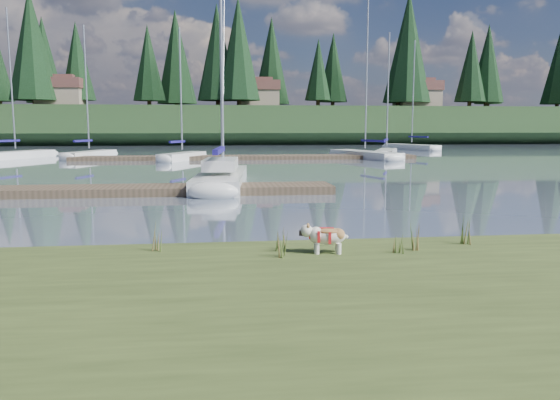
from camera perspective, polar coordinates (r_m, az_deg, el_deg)
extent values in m
plane|color=slate|center=(41.70, -6.21, 4.22)|extent=(200.00, 200.00, 0.00)
cube|color=#3F4E21|center=(6.11, -2.62, -14.81)|extent=(60.00, 9.00, 0.35)
cube|color=#1C3118|center=(84.63, -6.54, 7.66)|extent=(200.00, 20.00, 5.00)
cylinder|color=silver|center=(9.35, 3.88, -5.09)|extent=(0.09, 0.09, 0.19)
cylinder|color=silver|center=(9.53, 3.82, -4.84)|extent=(0.09, 0.09, 0.19)
cylinder|color=silver|center=(9.38, 6.16, -5.08)|extent=(0.09, 0.09, 0.19)
cylinder|color=silver|center=(9.56, 6.06, -4.83)|extent=(0.09, 0.09, 0.19)
ellipsoid|color=silver|center=(9.41, 5.05, -3.80)|extent=(0.65, 0.39, 0.29)
ellipsoid|color=#9B6B3A|center=(9.40, 5.06, -3.24)|extent=(0.46, 0.35, 0.10)
ellipsoid|color=silver|center=(9.38, 2.78, -3.24)|extent=(0.24, 0.25, 0.21)
cube|color=black|center=(9.38, 2.21, -3.46)|extent=(0.08, 0.12, 0.08)
cube|color=silver|center=(23.40, -6.10, 2.05)|extent=(2.57, 8.35, 0.70)
ellipsoid|color=silver|center=(27.48, -5.46, 2.90)|extent=(1.98, 2.39, 0.70)
cylinder|color=silver|center=(24.45, -6.20, 18.31)|extent=(0.14, 0.14, 12.45)
cube|color=navy|center=(22.10, -6.39, 5.17)|extent=(0.52, 3.74, 0.20)
cube|color=silver|center=(22.88, -6.22, 3.76)|extent=(1.56, 3.09, 0.45)
cube|color=#4C3D2C|center=(21.07, -16.56, 0.96)|extent=(16.00, 2.00, 0.30)
cube|color=#4C3D2C|center=(41.76, -3.46, 4.46)|extent=(26.00, 2.20, 0.30)
cube|color=silver|center=(47.42, -25.88, 4.18)|extent=(4.41, 7.00, 0.70)
ellipsoid|color=silver|center=(49.97, -23.08, 4.48)|extent=(2.19, 2.37, 0.70)
cylinder|color=silver|center=(47.50, -26.30, 11.26)|extent=(0.12, 0.12, 10.59)
cube|color=navy|center=(46.70, -26.78, 5.53)|extent=(1.36, 2.60, 0.20)
cube|color=silver|center=(45.60, -19.28, 4.41)|extent=(3.28, 6.12, 0.70)
ellipsoid|color=silver|center=(48.17, -17.40, 4.64)|extent=(1.78, 1.98, 0.70)
cylinder|color=silver|center=(45.64, -19.58, 11.03)|extent=(0.12, 0.12, 9.39)
cube|color=navy|center=(44.86, -19.90, 5.84)|extent=(0.98, 2.32, 0.20)
cube|color=silver|center=(41.06, -10.16, 4.40)|extent=(3.41, 5.58, 0.70)
ellipsoid|color=silver|center=(43.54, -8.48, 4.62)|extent=(1.72, 1.87, 0.70)
cylinder|color=silver|center=(41.08, -10.33, 11.30)|extent=(0.12, 0.12, 8.73)
cube|color=navy|center=(40.34, -10.70, 6.01)|extent=(1.08, 2.10, 0.20)
cube|color=silver|center=(43.57, 8.87, 4.61)|extent=(4.06, 8.09, 0.70)
ellipsoid|color=silver|center=(46.94, 6.25, 4.88)|extent=(2.29, 2.57, 0.70)
cylinder|color=silver|center=(43.73, 9.06, 13.37)|extent=(0.12, 0.12, 12.17)
cube|color=navy|center=(42.62, 9.69, 6.12)|extent=(1.12, 3.07, 0.20)
cube|color=silver|center=(47.31, 11.05, 4.80)|extent=(3.60, 6.16, 0.70)
ellipsoid|color=silver|center=(50.35, 11.34, 4.96)|extent=(1.86, 2.04, 0.70)
cylinder|color=silver|center=(47.35, 11.22, 11.19)|extent=(0.12, 0.12, 9.39)
cube|color=navy|center=(46.44, 11.01, 6.21)|extent=(1.11, 2.32, 0.20)
cube|color=silver|center=(60.66, 13.58, 5.34)|extent=(4.22, 7.23, 0.70)
ellipsoid|color=silver|center=(63.34, 11.38, 5.50)|extent=(2.18, 2.40, 0.70)
cylinder|color=silver|center=(60.73, 13.76, 10.92)|extent=(0.12, 0.12, 10.66)
cube|color=navy|center=(59.92, 14.25, 6.42)|extent=(1.27, 2.70, 0.20)
cone|color=#475B23|center=(9.14, 0.00, -4.51)|extent=(0.03, 0.03, 0.46)
cone|color=brown|center=(9.09, 0.74, -4.86)|extent=(0.03, 0.03, 0.37)
cone|color=#475B23|center=(9.17, 0.35, -4.32)|extent=(0.03, 0.03, 0.50)
cone|color=brown|center=(9.14, 0.90, -4.94)|extent=(0.03, 0.03, 0.32)
cone|color=#475B23|center=(9.07, 0.18, -4.75)|extent=(0.03, 0.03, 0.41)
cone|color=#475B23|center=(9.65, -0.17, -4.05)|extent=(0.03, 0.03, 0.39)
cone|color=brown|center=(9.61, 0.53, -4.35)|extent=(0.03, 0.03, 0.31)
cone|color=#475B23|center=(9.68, 0.16, -3.90)|extent=(0.03, 0.03, 0.43)
cone|color=brown|center=(9.65, 0.67, -4.41)|extent=(0.03, 0.03, 0.27)
cone|color=#475B23|center=(9.58, 0.00, -4.26)|extent=(0.03, 0.03, 0.35)
cone|color=#475B23|center=(9.92, 13.76, -3.52)|extent=(0.03, 0.03, 0.54)
cone|color=brown|center=(9.91, 14.49, -3.87)|extent=(0.03, 0.03, 0.43)
cone|color=#475B23|center=(9.97, 14.03, -3.32)|extent=(0.03, 0.03, 0.59)
cone|color=brown|center=(9.96, 14.56, -3.97)|extent=(0.03, 0.03, 0.38)
cone|color=#475B23|center=(9.86, 14.03, -3.75)|extent=(0.03, 0.03, 0.48)
cone|color=#475B23|center=(9.81, -12.77, -3.84)|extent=(0.03, 0.03, 0.46)
cone|color=brown|center=(9.74, -12.16, -4.18)|extent=(0.03, 0.03, 0.37)
cone|color=#475B23|center=(9.83, -12.41, -3.67)|extent=(0.03, 0.03, 0.51)
cone|color=brown|center=(9.79, -11.96, -4.26)|extent=(0.03, 0.03, 0.32)
cone|color=#475B23|center=(9.74, -12.70, -4.06)|extent=(0.03, 0.03, 0.41)
cone|color=#475B23|center=(9.61, 11.72, -4.46)|extent=(0.03, 0.03, 0.32)
cone|color=brown|center=(9.59, 12.47, -4.71)|extent=(0.03, 0.03, 0.26)
cone|color=#475B23|center=(9.65, 12.00, -4.32)|extent=(0.03, 0.03, 0.36)
cone|color=brown|center=(9.64, 12.56, -4.75)|extent=(0.03, 0.03, 0.23)
cone|color=#475B23|center=(9.55, 11.98, -4.65)|extent=(0.03, 0.03, 0.29)
cone|color=#475B23|center=(10.63, 18.77, -2.88)|extent=(0.03, 0.03, 0.57)
cone|color=brown|center=(10.62, 19.46, -3.22)|extent=(0.03, 0.03, 0.46)
cone|color=#475B23|center=(10.67, 19.00, -2.68)|extent=(0.03, 0.03, 0.63)
cone|color=brown|center=(10.68, 19.50, -3.33)|extent=(0.03, 0.03, 0.40)
cone|color=#475B23|center=(10.57, 19.05, -3.10)|extent=(0.03, 0.03, 0.51)
cube|color=#33281C|center=(10.33, -4.39, -5.99)|extent=(60.00, 0.50, 0.14)
cylinder|color=#382619|center=(83.41, -24.24, 9.38)|extent=(0.60, 0.60, 1.80)
cone|color=black|center=(84.07, -24.54, 14.59)|extent=(6.60, 6.60, 15.00)
cylinder|color=#382619|center=(84.25, -13.49, 9.82)|extent=(0.60, 0.60, 1.80)
cone|color=black|center=(84.68, -13.62, 13.77)|extent=(4.84, 4.84, 11.00)
cylinder|color=#382619|center=(77.78, -4.31, 10.20)|extent=(0.60, 0.60, 1.80)
cone|color=black|center=(78.42, -4.36, 15.46)|extent=(6.16, 6.16, 14.00)
cylinder|color=#382619|center=(83.13, 3.99, 10.04)|extent=(0.60, 0.60, 1.80)
cone|color=black|center=(83.48, 4.02, 13.44)|extent=(3.96, 3.96, 9.00)
cylinder|color=#382619|center=(84.61, 13.06, 9.82)|extent=(0.60, 0.60, 1.80)
cone|color=black|center=(85.31, 13.23, 15.26)|extent=(7.04, 7.04, 16.00)
cylinder|color=#382619|center=(92.93, 20.69, 9.32)|extent=(0.60, 0.60, 1.80)
cone|color=black|center=(93.37, 20.87, 13.18)|extent=(5.28, 5.28, 12.00)
cube|color=gray|center=(84.53, -21.88, 9.81)|extent=(6.00, 5.00, 2.80)
cube|color=brown|center=(84.65, -21.96, 11.23)|extent=(6.30, 5.30, 1.40)
cube|color=brown|center=(84.71, -21.99, 11.77)|extent=(4.20, 3.60, 0.70)
cube|color=gray|center=(82.97, -2.36, 10.40)|extent=(6.00, 5.00, 2.80)
cube|color=brown|center=(83.09, -2.37, 11.85)|extent=(6.30, 5.30, 1.40)
cube|color=brown|center=(83.15, -2.37, 12.40)|extent=(4.20, 3.60, 0.70)
cube|color=gray|center=(86.25, 14.12, 10.08)|extent=(6.00, 5.00, 2.80)
cube|color=brown|center=(86.37, 14.16, 11.47)|extent=(6.30, 5.30, 1.40)
cube|color=brown|center=(86.43, 14.18, 12.00)|extent=(4.20, 3.60, 0.70)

